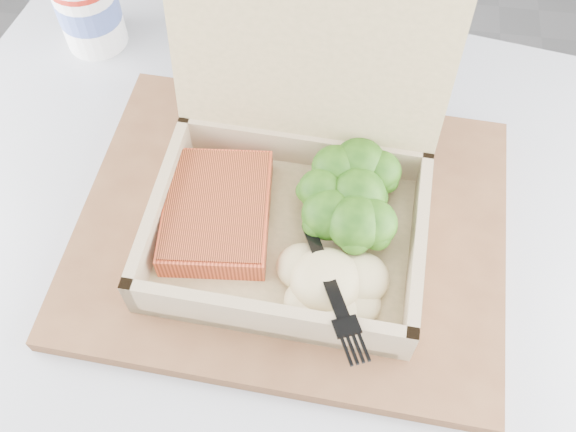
# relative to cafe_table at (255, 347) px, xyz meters

# --- Properties ---
(floor) EXTENTS (4.00, 4.00, 0.00)m
(floor) POSITION_rel_cafe_table_xyz_m (0.46, 0.62, -0.53)
(floor) COLOR gray
(floor) RESTS_ON ground
(cafe_table) EXTENTS (0.85, 0.85, 0.71)m
(cafe_table) POSITION_rel_cafe_table_xyz_m (0.00, 0.00, 0.00)
(cafe_table) COLOR black
(cafe_table) RESTS_ON floor
(serving_tray) EXTENTS (0.40, 0.33, 0.02)m
(serving_tray) POSITION_rel_cafe_table_xyz_m (0.03, 0.05, 0.19)
(serving_tray) COLOR brown
(serving_tray) RESTS_ON cafe_table
(takeout_container) EXTENTS (0.24, 0.22, 0.22)m
(takeout_container) POSITION_rel_cafe_table_xyz_m (0.03, 0.06, 0.25)
(takeout_container) COLOR tan
(takeout_container) RESTS_ON serving_tray
(salmon_fillet) EXTENTS (0.10, 0.13, 0.03)m
(salmon_fillet) POSITION_rel_cafe_table_xyz_m (-0.03, 0.04, 0.22)
(salmon_fillet) COLOR #E5582C
(salmon_fillet) RESTS_ON takeout_container
(broccoli_pile) EXTENTS (0.11, 0.11, 0.04)m
(broccoli_pile) POSITION_rel_cafe_table_xyz_m (0.09, 0.06, 0.23)
(broccoli_pile) COLOR #3F7A1B
(broccoli_pile) RESTS_ON takeout_container
(mashed_potatoes) EXTENTS (0.10, 0.08, 0.03)m
(mashed_potatoes) POSITION_rel_cafe_table_xyz_m (0.07, -0.02, 0.23)
(mashed_potatoes) COLOR tan
(mashed_potatoes) RESTS_ON takeout_container
(plastic_fork) EXTENTS (0.07, 0.13, 0.02)m
(plastic_fork) POSITION_rel_cafe_table_xyz_m (0.06, 0.00, 0.24)
(plastic_fork) COLOR black
(plastic_fork) RESTS_ON mashed_potatoes
(paper_cup) EXTENTS (0.07, 0.07, 0.09)m
(paper_cup) POSITION_rel_cafe_table_xyz_m (-0.22, 0.27, 0.23)
(paper_cup) COLOR white
(paper_cup) RESTS_ON cafe_table
(receipt) EXTENTS (0.12, 0.17, 0.00)m
(receipt) POSITION_rel_cafe_table_xyz_m (0.07, 0.26, 0.18)
(receipt) COLOR white
(receipt) RESTS_ON cafe_table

